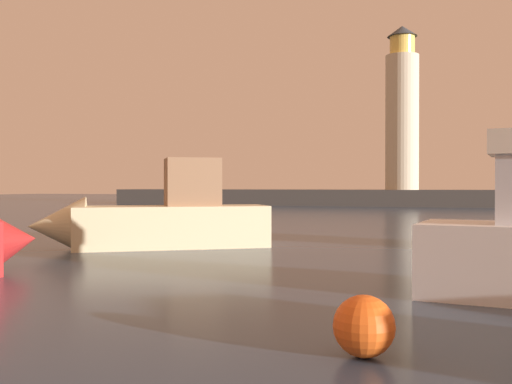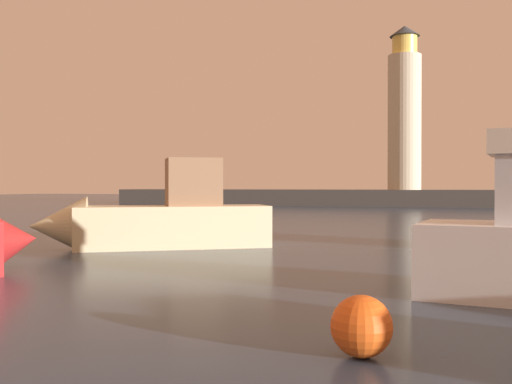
% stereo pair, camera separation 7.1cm
% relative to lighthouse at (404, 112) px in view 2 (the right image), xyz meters
% --- Properties ---
extents(ground_plane, '(220.00, 220.00, 0.00)m').
position_rel_lighthouse_xyz_m(ground_plane, '(-0.07, -32.46, -10.42)').
color(ground_plane, '#2D3D51').
extents(breakwater, '(68.61, 5.77, 1.83)m').
position_rel_lighthouse_xyz_m(breakwater, '(-0.07, 0.00, -9.50)').
color(breakwater, '#423F3D').
rests_on(breakwater, ground_plane).
extents(lighthouse, '(3.63, 3.63, 18.13)m').
position_rel_lighthouse_xyz_m(lighthouse, '(0.00, 0.00, 0.00)').
color(lighthouse, beige).
rests_on(lighthouse, breakwater).
extents(motorboat_1, '(8.30, 6.23, 3.46)m').
position_rel_lighthouse_xyz_m(motorboat_1, '(-5.46, -47.58, -9.39)').
color(motorboat_1, beige).
rests_on(motorboat_1, ground_plane).
extents(mooring_buoy, '(0.81, 0.81, 0.81)m').
position_rel_lighthouse_xyz_m(mooring_buoy, '(3.74, -58.80, -10.01)').
color(mooring_buoy, '#EA5919').
rests_on(mooring_buoy, ground_plane).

